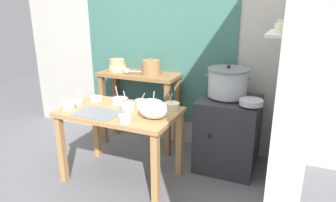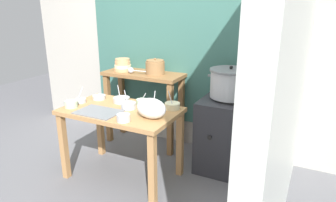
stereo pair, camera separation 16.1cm
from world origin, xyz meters
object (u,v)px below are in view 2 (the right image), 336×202
wide_pan (252,104)px  prep_bowl_7 (123,117)px  plastic_bag (151,108)px  prep_bowl_2 (122,100)px  prep_bowl_4 (81,100)px  back_shelf_table (144,91)px  steamer_pot (230,83)px  prep_table (121,120)px  prep_bowl_8 (142,102)px  serving_tray (98,112)px  prep_bowl_5 (71,104)px  clay_pot (155,67)px  ladle (132,70)px  prep_bowl_0 (128,105)px  prep_bowl_3 (99,97)px  prep_bowl_1 (156,105)px  prep_bowl_6 (172,106)px  bowl_stack_enamel (123,65)px  stove_block (230,134)px

wide_pan → prep_bowl_7: (-0.93, -0.71, -0.05)m
plastic_bag → prep_bowl_2: plastic_bag is taller
plastic_bag → prep_bowl_4: 0.86m
plastic_bag → prep_bowl_7: plastic_bag is taller
back_shelf_table → prep_bowl_2: (0.09, -0.59, 0.07)m
prep_bowl_4 → steamer_pot: bearing=26.5°
prep_table → prep_bowl_8: (0.12, 0.19, 0.14)m
serving_tray → prep_bowl_5: 0.33m
plastic_bag → prep_bowl_5: plastic_bag is taller
clay_pot → ladle: clay_pot is taller
back_shelf_table → wide_pan: (1.34, -0.30, 0.13)m
prep_bowl_4 → prep_bowl_0: bearing=6.5°
ladle → wide_pan: 1.47m
prep_bowl_0 → prep_bowl_8: size_ratio=1.42×
plastic_bag → wide_pan: size_ratio=1.25×
prep_bowl_2 → prep_bowl_3: 0.27m
ladle → prep_bowl_3: ladle is taller
clay_pot → wide_pan: bearing=-14.4°
prep_bowl_3 → prep_bowl_8: prep_bowl_8 is taller
wide_pan → plastic_bag: bearing=-144.4°
steamer_pot → prep_bowl_3: 1.36m
prep_table → wide_pan: bearing=22.2°
prep_bowl_5 → ladle: bearing=80.1°
prep_bowl_1 → prep_bowl_3: size_ratio=1.19×
wide_pan → prep_bowl_4: (-1.61, -0.48, -0.06)m
prep_bowl_3 → wide_pan: bearing=11.4°
ladle → prep_bowl_6: 0.89m
prep_table → serving_tray: size_ratio=2.75×
bowl_stack_enamel → prep_bowl_2: (0.37, -0.57, -0.22)m
prep_bowl_6 → prep_bowl_7: prep_bowl_6 is taller
prep_bowl_6 → prep_bowl_1: bearing=-167.5°
steamer_pot → prep_bowl_5: bearing=-148.0°
stove_block → prep_bowl_6: prep_bowl_6 is taller
steamer_pot → prep_bowl_5: 1.57m
clay_pot → prep_bowl_3: size_ratio=1.63×
prep_bowl_3 → prep_bowl_5: 0.34m
clay_pot → serving_tray: clay_pot is taller
back_shelf_table → prep_bowl_4: bearing=-109.1°
prep_bowl_0 → prep_bowl_7: (0.15, -0.29, 0.00)m
prep_bowl_2 → clay_pot: bearing=83.4°
steamer_pot → prep_bowl_3: (-1.25, -0.50, -0.18)m
prep_bowl_0 → prep_bowl_3: 0.46m
prep_table → serving_tray: bearing=-127.2°
prep_table → prep_bowl_2: 0.25m
prep_bowl_3 → prep_bowl_0: bearing=-14.2°
prep_bowl_4 → serving_tray: bearing=-24.1°
plastic_bag → prep_bowl_3: plastic_bag is taller
steamer_pot → prep_bowl_8: 0.90m
plastic_bag → steamer_pot: bearing=56.5°
wide_pan → prep_bowl_6: size_ratio=1.23×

